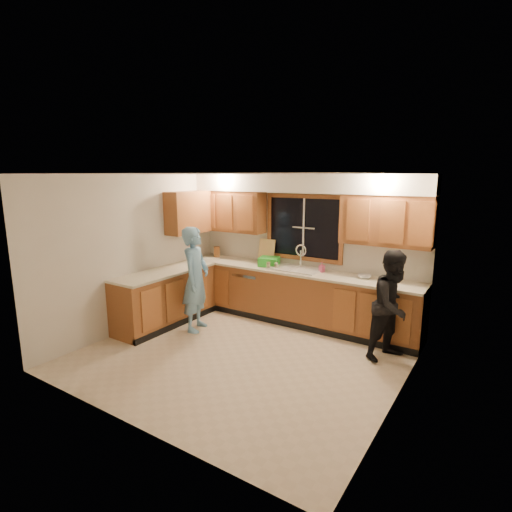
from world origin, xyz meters
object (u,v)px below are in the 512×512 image
(sink, at_px, (295,273))
(dishwasher, at_px, (253,291))
(woman, at_px, (394,305))
(soap_bottle, at_px, (322,267))
(knife_block, at_px, (217,252))
(stove, at_px, (139,307))
(bowl, at_px, (364,277))
(dish_crate, at_px, (269,262))
(man, at_px, (196,279))

(sink, relative_size, dishwasher, 1.05)
(woman, relative_size, soap_bottle, 8.98)
(woman, height_order, knife_block, woman)
(stove, distance_m, woman, 3.81)
(woman, bearing_deg, knife_block, 107.26)
(sink, bearing_deg, stove, -134.61)
(knife_block, bearing_deg, woman, -50.57)
(woman, xyz_separation_m, knife_block, (-3.55, 0.65, 0.26))
(woman, distance_m, knife_block, 3.62)
(stove, height_order, knife_block, knife_block)
(stove, xyz_separation_m, bowl, (2.96, 1.89, 0.50))
(woman, height_order, soap_bottle, woman)
(bowl, bearing_deg, knife_block, 178.80)
(knife_block, bearing_deg, bowl, -41.42)
(bowl, bearing_deg, woman, -44.15)
(stove, xyz_separation_m, woman, (3.57, 1.30, 0.31))
(sink, xyz_separation_m, knife_block, (-1.78, 0.12, 0.16))
(dishwasher, bearing_deg, sink, 0.99)
(woman, xyz_separation_m, dish_crate, (-2.29, 0.53, 0.24))
(dishwasher, bearing_deg, bowl, 2.21)
(dishwasher, distance_m, man, 1.29)
(man, bearing_deg, soap_bottle, -70.31)
(dish_crate, bearing_deg, dishwasher, -177.06)
(man, relative_size, soap_bottle, 10.01)
(dish_crate, bearing_deg, man, -119.04)
(man, xyz_separation_m, bowl, (2.34, 1.25, 0.10))
(stove, bearing_deg, woman, 20.03)
(dishwasher, distance_m, stove, 2.04)
(stove, height_order, man, man)
(bowl, bearing_deg, man, -151.99)
(sink, bearing_deg, man, -134.91)
(knife_block, relative_size, dish_crate, 0.61)
(woman, xyz_separation_m, soap_bottle, (-1.32, 0.60, 0.25))
(dishwasher, distance_m, knife_block, 1.12)
(dishwasher, distance_m, woman, 2.69)
(man, distance_m, soap_bottle, 2.06)
(soap_bottle, xyz_separation_m, bowl, (0.72, -0.01, -0.06))
(stove, height_order, bowl, bowl)
(knife_block, xyz_separation_m, bowl, (2.95, -0.06, -0.07))
(dishwasher, relative_size, dish_crate, 2.51)
(stove, distance_m, man, 0.98)
(sink, relative_size, bowl, 4.01)
(sink, distance_m, soap_bottle, 0.47)
(bowl, bearing_deg, dish_crate, -177.94)
(dish_crate, bearing_deg, woman, -12.94)
(sink, bearing_deg, woman, -16.50)
(stove, distance_m, soap_bottle, 2.99)
(sink, distance_m, bowl, 1.17)
(man, distance_m, dish_crate, 1.37)
(stove, xyz_separation_m, dish_crate, (1.28, 1.83, 0.55))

